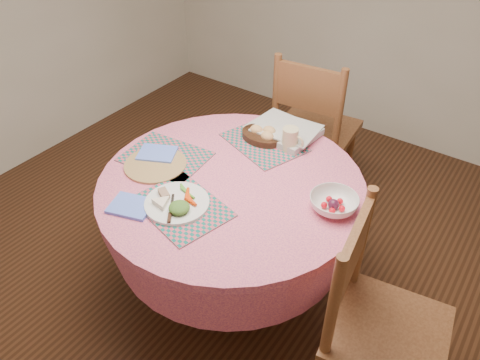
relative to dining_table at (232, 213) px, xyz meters
The scene contains 15 objects.
ground 0.56m from the dining_table, ahead, with size 4.00×4.00×0.00m, color #331C0F.
dining_table is the anchor object (origin of this frame).
chair_right 0.83m from the dining_table, 10.73° to the right, with size 0.50×0.52×1.00m.
chair_back 0.96m from the dining_table, 93.83° to the left, with size 0.52×0.50×1.03m.
placemat_front 0.34m from the dining_table, 103.89° to the right, with size 0.40×0.30×0.01m, color #11635C.
placemat_left 0.43m from the dining_table, behind, with size 0.40×0.30×0.01m, color #11635C.
placemat_back 0.41m from the dining_table, 98.01° to the left, with size 0.40×0.30×0.01m, color #11635C.
wicker_trivet 0.44m from the dining_table, 163.23° to the right, with size 0.30×0.30×0.01m, color #A06B45.
napkin_near 0.51m from the dining_table, 121.66° to the right, with size 0.18×0.14×0.01m, color #5F7FF6.
napkin_far 0.47m from the dining_table, behind, with size 0.18×0.14×0.01m, color #5F7FF6.
dinner_plate 0.36m from the dining_table, 107.17° to the right, with size 0.28×0.28×0.05m.
bread_bowl 0.45m from the dining_table, 100.63° to the left, with size 0.23×0.23×0.08m.
latte_mug 0.47m from the dining_table, 76.28° to the left, with size 0.12×0.08×0.12m.
fruit_bowl 0.53m from the dining_table, 11.53° to the left, with size 0.25×0.25×0.06m.
newspaper_stack 0.53m from the dining_table, 91.16° to the left, with size 0.37×0.30×0.04m.
Camera 1 is at (1.01, -1.36, 2.08)m, focal length 35.00 mm.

